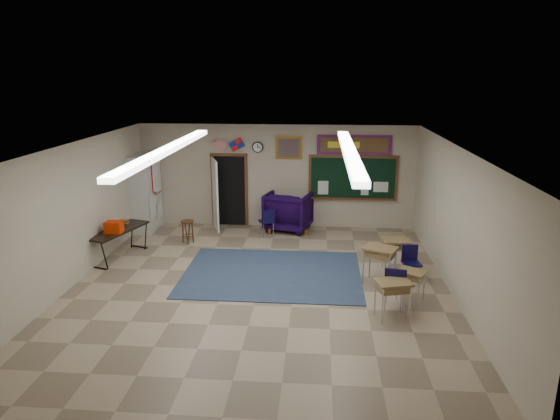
# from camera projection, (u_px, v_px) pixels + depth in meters

# --- Properties ---
(floor) EXTENTS (9.00, 9.00, 0.00)m
(floor) POSITION_uv_depth(u_px,v_px,m) (259.00, 288.00, 10.60)
(floor) COLOR tan
(floor) RESTS_ON ground
(back_wall) EXTENTS (8.00, 0.04, 3.00)m
(back_wall) POSITION_uv_depth(u_px,v_px,m) (277.00, 176.00, 14.52)
(back_wall) COLOR #BEB39A
(back_wall) RESTS_ON floor
(front_wall) EXTENTS (8.00, 0.04, 3.00)m
(front_wall) POSITION_uv_depth(u_px,v_px,m) (212.00, 330.00, 5.87)
(front_wall) COLOR #BEB39A
(front_wall) RESTS_ON floor
(left_wall) EXTENTS (0.04, 9.00, 3.00)m
(left_wall) POSITION_uv_depth(u_px,v_px,m) (70.00, 216.00, 10.50)
(left_wall) COLOR #BEB39A
(left_wall) RESTS_ON floor
(right_wall) EXTENTS (0.04, 9.00, 3.00)m
(right_wall) POSITION_uv_depth(u_px,v_px,m) (458.00, 225.00, 9.90)
(right_wall) COLOR #BEB39A
(right_wall) RESTS_ON floor
(ceiling) EXTENTS (8.00, 9.00, 0.04)m
(ceiling) POSITION_uv_depth(u_px,v_px,m) (257.00, 148.00, 9.80)
(ceiling) COLOR silver
(ceiling) RESTS_ON back_wall
(area_rug) EXTENTS (4.00, 3.00, 0.02)m
(area_rug) POSITION_uv_depth(u_px,v_px,m) (272.00, 273.00, 11.35)
(area_rug) COLOR #2F435A
(area_rug) RESTS_ON floor
(fluorescent_strips) EXTENTS (3.86, 6.00, 0.10)m
(fluorescent_strips) POSITION_uv_depth(u_px,v_px,m) (257.00, 151.00, 9.81)
(fluorescent_strips) COLOR white
(fluorescent_strips) RESTS_ON ceiling
(doorway) EXTENTS (1.10, 0.89, 2.16)m
(doorway) POSITION_uv_depth(u_px,v_px,m) (225.00, 191.00, 14.61)
(doorway) COLOR black
(doorway) RESTS_ON back_wall
(chalkboard) EXTENTS (2.55, 0.14, 1.30)m
(chalkboard) POSITION_uv_depth(u_px,v_px,m) (353.00, 179.00, 14.33)
(chalkboard) COLOR brown
(chalkboard) RESTS_ON back_wall
(bulletin_board) EXTENTS (2.10, 0.05, 0.55)m
(bulletin_board) POSITION_uv_depth(u_px,v_px,m) (354.00, 145.00, 14.07)
(bulletin_board) COLOR #AF180F
(bulletin_board) RESTS_ON back_wall
(framed_art_print) EXTENTS (0.75, 0.05, 0.65)m
(framed_art_print) POSITION_uv_depth(u_px,v_px,m) (289.00, 148.00, 14.23)
(framed_art_print) COLOR #9B671E
(framed_art_print) RESTS_ON back_wall
(wall_clock) EXTENTS (0.32, 0.05, 0.32)m
(wall_clock) POSITION_uv_depth(u_px,v_px,m) (258.00, 147.00, 14.30)
(wall_clock) COLOR black
(wall_clock) RESTS_ON back_wall
(wall_flags) EXTENTS (1.16, 0.06, 0.70)m
(wall_flags) POSITION_uv_depth(u_px,v_px,m) (228.00, 142.00, 14.31)
(wall_flags) COLOR red
(wall_flags) RESTS_ON back_wall
(storage_cabinet) EXTENTS (0.59, 1.25, 2.20)m
(storage_cabinet) POSITION_uv_depth(u_px,v_px,m) (146.00, 193.00, 14.29)
(storage_cabinet) COLOR #B9BAB5
(storage_cabinet) RESTS_ON floor
(wingback_armchair) EXTENTS (1.48, 1.51, 1.13)m
(wingback_armchair) POSITION_uv_depth(u_px,v_px,m) (289.00, 211.00, 14.41)
(wingback_armchair) COLOR black
(wingback_armchair) RESTS_ON floor
(student_chair_reading) EXTENTS (0.53, 0.53, 0.78)m
(student_chair_reading) POSITION_uv_depth(u_px,v_px,m) (267.00, 222.00, 13.92)
(student_chair_reading) COLOR #0C0833
(student_chair_reading) RESTS_ON floor
(student_chair_desk_a) EXTENTS (0.53, 0.53, 0.89)m
(student_chair_desk_a) POSITION_uv_depth(u_px,v_px,m) (395.00, 287.00, 9.57)
(student_chair_desk_a) COLOR #0C0833
(student_chair_desk_a) RESTS_ON floor
(student_chair_desk_b) EXTENTS (0.45, 0.45, 0.79)m
(student_chair_desk_b) POSITION_uv_depth(u_px,v_px,m) (411.00, 264.00, 10.85)
(student_chair_desk_b) COLOR #0C0833
(student_chair_desk_b) RESTS_ON floor
(student_desk_front_left) EXTENTS (0.83, 0.75, 0.82)m
(student_desk_front_left) POSITION_uv_depth(u_px,v_px,m) (379.00, 263.00, 10.75)
(student_desk_front_left) COLOR olive
(student_desk_front_left) RESTS_ON floor
(student_desk_front_right) EXTENTS (0.64, 0.48, 0.76)m
(student_desk_front_right) POSITION_uv_depth(u_px,v_px,m) (396.00, 253.00, 11.42)
(student_desk_front_right) COLOR olive
(student_desk_front_right) RESTS_ON floor
(student_desk_back_left) EXTENTS (0.72, 0.61, 0.75)m
(student_desk_back_left) POSITION_uv_depth(u_px,v_px,m) (392.00, 298.00, 9.18)
(student_desk_back_left) COLOR olive
(student_desk_back_left) RESTS_ON floor
(student_desk_back_right) EXTENTS (0.66, 0.61, 0.63)m
(student_desk_back_right) POSITION_uv_depth(u_px,v_px,m) (411.00, 284.00, 9.95)
(student_desk_back_right) COLOR olive
(student_desk_back_right) RESTS_ON floor
(folding_table) EXTENTS (1.07, 1.86, 1.00)m
(folding_table) POSITION_uv_depth(u_px,v_px,m) (119.00, 242.00, 12.23)
(folding_table) COLOR black
(folding_table) RESTS_ON floor
(wooden_stool) EXTENTS (0.35, 0.35, 0.61)m
(wooden_stool) POSITION_uv_depth(u_px,v_px,m) (188.00, 231.00, 13.33)
(wooden_stool) COLOR #4C2B16
(wooden_stool) RESTS_ON floor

